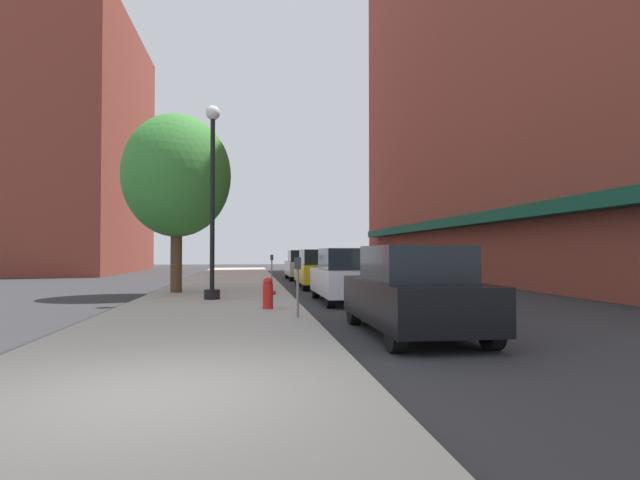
# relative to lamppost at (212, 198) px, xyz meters

# --- Properties ---
(ground_plane) EXTENTS (90.00, 90.00, 0.00)m
(ground_plane) POSITION_rel_lamppost_xyz_m (4.12, 7.24, -3.20)
(ground_plane) COLOR #2D2D30
(sidewalk_slab) EXTENTS (4.80, 50.00, 0.12)m
(sidewalk_slab) POSITION_rel_lamppost_xyz_m (0.12, 8.24, -3.14)
(sidewalk_slab) COLOR #A8A399
(sidewalk_slab) RESTS_ON ground
(building_right_brick) EXTENTS (6.80, 40.00, 29.78)m
(building_right_brick) POSITION_rel_lamppost_xyz_m (15.11, 11.24, 11.66)
(building_right_brick) COLOR brown
(building_right_brick) RESTS_ON ground
(building_far_background) EXTENTS (6.80, 18.00, 19.27)m
(building_far_background) POSITION_rel_lamppost_xyz_m (-10.89, 26.24, 6.41)
(building_far_background) COLOR brown
(building_far_background) RESTS_ON ground
(lamppost) EXTENTS (0.48, 0.48, 5.90)m
(lamppost) POSITION_rel_lamppost_xyz_m (0.00, 0.00, 0.00)
(lamppost) COLOR black
(lamppost) RESTS_ON sidewalk_slab
(fire_hydrant) EXTENTS (0.33, 0.26, 0.79)m
(fire_hydrant) POSITION_rel_lamppost_xyz_m (1.59, -2.91, -2.68)
(fire_hydrant) COLOR red
(fire_hydrant) RESTS_ON sidewalk_slab
(parking_meter_near) EXTENTS (0.14, 0.09, 1.31)m
(parking_meter_near) POSITION_rel_lamppost_xyz_m (2.17, 8.51, -2.25)
(parking_meter_near) COLOR slate
(parking_meter_near) RESTS_ON sidewalk_slab
(parking_meter_far) EXTENTS (0.14, 0.09, 1.31)m
(parking_meter_far) POSITION_rel_lamppost_xyz_m (2.17, -4.76, -2.25)
(parking_meter_far) COLOR slate
(parking_meter_far) RESTS_ON sidewalk_slab
(tree_near) EXTENTS (3.80, 3.80, 6.34)m
(tree_near) POSITION_rel_lamppost_xyz_m (-1.45, 2.90, 1.06)
(tree_near) COLOR #4C3823
(tree_near) RESTS_ON sidewalk_slab
(car_black) EXTENTS (1.80, 4.30, 1.66)m
(car_black) POSITION_rel_lamppost_xyz_m (4.12, -6.80, -2.39)
(car_black) COLOR black
(car_black) RESTS_ON ground
(car_white) EXTENTS (1.80, 4.30, 1.66)m
(car_white) POSITION_rel_lamppost_xyz_m (4.12, -0.29, -2.39)
(car_white) COLOR black
(car_white) RESTS_ON ground
(car_yellow) EXTENTS (1.80, 4.30, 1.66)m
(car_yellow) POSITION_rel_lamppost_xyz_m (4.12, 6.20, -2.39)
(car_yellow) COLOR black
(car_yellow) RESTS_ON ground
(car_silver) EXTENTS (1.80, 4.30, 1.66)m
(car_silver) POSITION_rel_lamppost_xyz_m (4.12, 13.20, -2.39)
(car_silver) COLOR black
(car_silver) RESTS_ON ground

